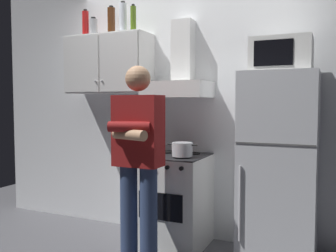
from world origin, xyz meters
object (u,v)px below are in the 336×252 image
object	(u,v)px
person_standing	(138,160)
bottle_canister_steel	(93,27)
refrigerator	(279,169)
bottle_olive_oil	(133,19)
cooking_pot	(182,149)
microwave	(281,55)
bottle_rum_dark	(111,22)
bottle_vodka_clear	(123,18)
range_hood	(179,77)
bottle_soda_red	(86,24)
upper_cabinet	(109,64)
stove_oven	(174,200)

from	to	relation	value
person_standing	bottle_canister_steel	xyz separation A→B (m)	(-0.92, 0.71, 1.24)
refrigerator	bottle_olive_oil	world-z (taller)	bottle_olive_oil
cooking_pot	microwave	bearing A→B (deg)	9.57
cooking_pot	bottle_rum_dark	world-z (taller)	bottle_rum_dark
bottle_vodka_clear	bottle_canister_steel	bearing A→B (deg)	178.44
range_hood	refrigerator	world-z (taller)	range_hood
refrigerator	bottle_olive_oil	bearing A→B (deg)	175.87
range_hood	bottle_canister_steel	distance (m)	1.11
bottle_rum_dark	person_standing	bearing A→B (deg)	-46.30
microwave	bottle_soda_red	distance (m)	2.06
bottle_canister_steel	person_standing	bearing A→B (deg)	-37.70
refrigerator	person_standing	world-z (taller)	person_standing
bottle_rum_dark	refrigerator	bearing A→B (deg)	-5.45
upper_cabinet	bottle_rum_dark	xyz separation A→B (m)	(0.01, 0.04, 0.45)
bottle_olive_oil	upper_cabinet	bearing A→B (deg)	176.19
bottle_canister_steel	bottle_rum_dark	bearing A→B (deg)	18.20
refrigerator	cooking_pot	distance (m)	0.84
upper_cabinet	microwave	xyz separation A→B (m)	(1.75, -0.11, -0.01)
range_hood	cooking_pot	size ratio (longest dim) A/B	2.64
stove_oven	bottle_canister_steel	size ratio (longest dim) A/B	4.44
stove_oven	bottle_rum_dark	xyz separation A→B (m)	(-0.79, 0.17, 1.76)
range_hood	bottle_olive_oil	size ratio (longest dim) A/B	2.71
cooking_pot	range_hood	bearing A→B (deg)	117.88
bottle_olive_oil	bottle_canister_steel	distance (m)	0.48
person_standing	bottle_olive_oil	bearing A→B (deg)	121.76
range_hood	bottle_canister_steel	xyz separation A→B (m)	(-0.97, -0.02, 0.54)
bottle_soda_red	bottle_rum_dark	size ratio (longest dim) A/B	0.92
person_standing	cooking_pot	distance (m)	0.52
upper_cabinet	bottle_soda_red	world-z (taller)	bottle_soda_red
person_standing	bottle_soda_red	distance (m)	1.78
bottle_olive_oil	person_standing	bearing A→B (deg)	-58.24
stove_oven	bottle_soda_red	world-z (taller)	bottle_soda_red
range_hood	person_standing	size ratio (longest dim) A/B	0.46
stove_oven	microwave	world-z (taller)	microwave
bottle_rum_dark	bottle_soda_red	bearing A→B (deg)	-165.36
person_standing	bottle_olive_oil	distance (m)	1.53
stove_oven	cooking_pot	xyz separation A→B (m)	(0.13, -0.12, 0.50)
person_standing	cooking_pot	bearing A→B (deg)	69.70
person_standing	bottle_rum_dark	bearing A→B (deg)	133.70
upper_cabinet	refrigerator	size ratio (longest dim) A/B	0.56
range_hood	bottle_canister_steel	world-z (taller)	bottle_canister_steel
upper_cabinet	cooking_pot	bearing A→B (deg)	-14.73
cooking_pot	upper_cabinet	bearing A→B (deg)	165.27
bottle_vodka_clear	bottle_rum_dark	xyz separation A→B (m)	(-0.18, 0.07, -0.00)
bottle_canister_steel	bottle_vodka_clear	world-z (taller)	bottle_vodka_clear
cooking_pot	refrigerator	bearing A→B (deg)	8.32
upper_cabinet	bottle_vodka_clear	world-z (taller)	bottle_vodka_clear
refrigerator	cooking_pot	world-z (taller)	refrigerator
bottle_soda_red	upper_cabinet	bearing A→B (deg)	6.65
bottle_soda_red	bottle_vodka_clear	distance (m)	0.46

